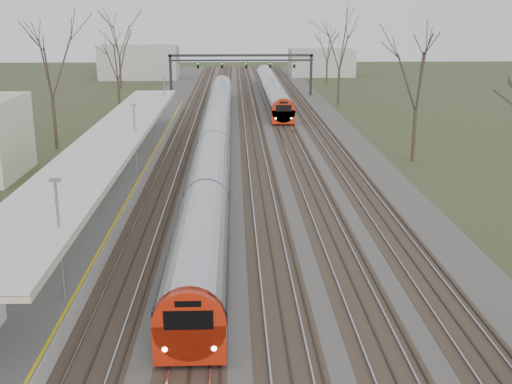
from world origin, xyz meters
TOP-DOWN VIEW (x-y plane):
  - track_bed at (0.26, 55.00)m, footprint 24.00×160.00m
  - platform at (-9.05, 37.50)m, footprint 3.50×69.00m
  - canopy at (-9.05, 32.99)m, footprint 4.10×50.00m
  - signal_gantry at (0.29, 84.99)m, footprint 21.00×0.59m
  - tree_west_far at (-17.00, 48.00)m, footprint 5.50×5.50m
  - tree_east_far at (14.00, 42.00)m, footprint 5.00×5.00m
  - train_near at (-2.50, 47.52)m, footprint 2.62×75.21m
  - train_far at (4.50, 81.34)m, footprint 2.62×45.21m

SIDE VIEW (x-z plane):
  - track_bed at x=0.26m, z-range -0.05..0.17m
  - platform at x=-9.05m, z-range 0.00..1.00m
  - train_near at x=-2.50m, z-range -0.05..3.00m
  - train_far at x=4.50m, z-range -0.05..3.00m
  - canopy at x=-9.05m, z-range 2.37..5.48m
  - signal_gantry at x=0.29m, z-range 1.87..7.95m
  - tree_east_far at x=14.00m, z-range 2.14..12.44m
  - tree_west_far at x=-17.00m, z-range 2.35..13.68m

